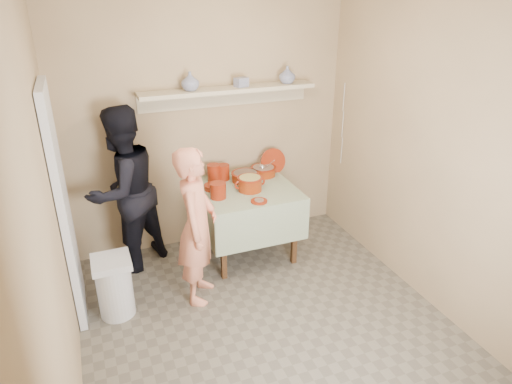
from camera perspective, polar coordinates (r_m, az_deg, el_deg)
name	(u,v)px	position (r m, az deg, el deg)	size (l,w,h in m)	color
ground	(272,332)	(3.99, 2.03, -17.13)	(3.50, 3.50, 0.00)	#645C4E
tile_panel	(64,207)	(4.04, -22.91, -1.71)	(0.06, 0.70, 2.00)	silver
plate_stack_a	(214,173)	(4.82, -5.30, 2.41)	(0.14, 0.14, 0.18)	maroon
plate_stack_b	(223,172)	(4.85, -4.15, 2.49)	(0.14, 0.14, 0.17)	maroon
bowl_stack	(218,191)	(4.42, -4.76, 0.19)	(0.16, 0.16, 0.16)	maroon
empty_bowl	(213,187)	(4.64, -5.45, 0.64)	(0.17, 0.17, 0.05)	maroon
propped_lid	(273,161)	(5.05, 2.16, 3.87)	(0.28, 0.28, 0.02)	maroon
vase_right	(287,75)	(4.87, 3.92, 14.41)	(0.17, 0.17, 0.18)	navy
vase_left	(190,81)	(4.55, -8.24, 13.55)	(0.17, 0.17, 0.18)	navy
ceramic_box	(241,82)	(4.70, -1.85, 13.55)	(0.13, 0.09, 0.09)	navy
person_cook	(197,226)	(4.03, -7.39, -4.27)	(0.53, 0.35, 1.45)	#E78564
person_helper	(124,191)	(4.60, -16.23, 0.14)	(0.81, 0.63, 1.67)	black
room_shell	(276,150)	(3.17, 2.46, 5.31)	(3.04, 3.54, 2.62)	tan
serving_table	(246,198)	(4.72, -1.23, -0.77)	(0.97, 0.97, 0.76)	#4C2D16
cazuela_meat_a	(245,176)	(4.80, -1.35, 2.02)	(0.30, 0.30, 0.10)	maroon
cazuela_meat_b	(263,170)	(4.95, 0.94, 2.73)	(0.28, 0.28, 0.10)	maroon
ladle	(263,167)	(4.90, 0.84, 3.13)	(0.08, 0.26, 0.19)	silver
cazuela_rice	(250,183)	(4.57, -0.77, 1.19)	(0.33, 0.25, 0.14)	maroon
front_plate	(259,201)	(4.35, 0.39, -1.13)	(0.16, 0.16, 0.03)	maroon
wall_shelf	(228,92)	(4.71, -3.54, 12.41)	(1.80, 0.25, 0.21)	#C4B491
trash_bin	(115,287)	(4.19, -17.25, -11.22)	(0.32, 0.32, 0.56)	silver
electrical_cord	(343,124)	(5.19, 10.78, 8.32)	(0.01, 0.05, 0.90)	silver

